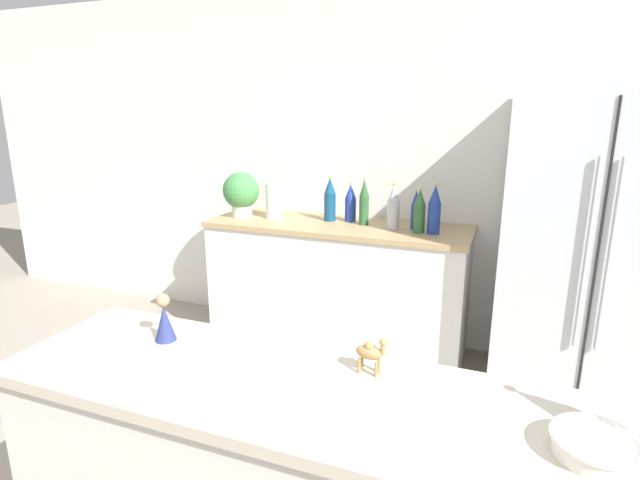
{
  "coord_description": "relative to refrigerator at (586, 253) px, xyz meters",
  "views": [
    {
      "loc": [
        0.63,
        -0.78,
        1.69
      ],
      "look_at": [
        -0.21,
        1.36,
        1.09
      ],
      "focal_mm": 28.0,
      "sensor_mm": 36.0,
      "label": 1
    }
  ],
  "objects": [
    {
      "name": "back_bottle_2",
      "position": [
        -0.96,
        0.03,
        0.17
      ],
      "size": [
        0.07,
        0.07,
        0.29
      ],
      "color": "#2D6033",
      "rests_on": "back_counter"
    },
    {
      "name": "back_bottle_0",
      "position": [
        -1.36,
        0.12,
        0.18
      ],
      "size": [
        0.06,
        0.06,
        0.32
      ],
      "color": "#2D6033",
      "rests_on": "back_counter"
    },
    {
      "name": "back_counter",
      "position": [
        -1.53,
        0.09,
        -0.43
      ],
      "size": [
        1.81,
        0.63,
        0.92
      ],
      "color": "white",
      "rests_on": "ground_plane"
    },
    {
      "name": "back_bottle_3",
      "position": [
        -1.47,
        0.18,
        0.16
      ],
      "size": [
        0.08,
        0.08,
        0.27
      ],
      "color": "navy",
      "rests_on": "back_counter"
    },
    {
      "name": "potted_plant",
      "position": [
        -2.26,
        0.04,
        0.21
      ],
      "size": [
        0.26,
        0.26,
        0.33
      ],
      "color": "silver",
      "rests_on": "back_counter"
    },
    {
      "name": "paper_towel_roll",
      "position": [
        -2.02,
        0.09,
        0.16
      ],
      "size": [
        0.12,
        0.12,
        0.25
      ],
      "color": "white",
      "rests_on": "back_counter"
    },
    {
      "name": "refrigerator",
      "position": [
        0.0,
        0.0,
        0.0
      ],
      "size": [
        0.93,
        0.77,
        1.79
      ],
      "color": "silver",
      "rests_on": "ground_plane"
    },
    {
      "name": "back_bottle_4",
      "position": [
        -1.61,
        0.15,
        0.18
      ],
      "size": [
        0.08,
        0.08,
        0.31
      ],
      "color": "navy",
      "rests_on": "back_counter"
    },
    {
      "name": "camel_figurine",
      "position": [
        -0.75,
        -1.85,
        0.14
      ],
      "size": [
        0.09,
        0.05,
        0.11
      ],
      "color": "#A87F4C",
      "rests_on": "bar_counter"
    },
    {
      "name": "wall_back",
      "position": [
        -1.05,
        0.42,
        0.38
      ],
      "size": [
        8.0,
        0.06,
        2.55
      ],
      "color": "white",
      "rests_on": "ground_plane"
    },
    {
      "name": "back_bottle_5",
      "position": [
        -1.14,
        0.07,
        0.17
      ],
      "size": [
        0.08,
        0.08,
        0.3
      ],
      "color": "#B2B7BC",
      "rests_on": "back_counter"
    },
    {
      "name": "wise_man_figurine_blue",
      "position": [
        -1.43,
        -1.89,
        0.14
      ],
      "size": [
        0.07,
        0.07,
        0.16
      ],
      "color": "navy",
      "rests_on": "bar_counter"
    },
    {
      "name": "back_bottle_1",
      "position": [
        -1.0,
        0.11,
        0.16
      ],
      "size": [
        0.06,
        0.06,
        0.26
      ],
      "color": "navy",
      "rests_on": "back_counter"
    },
    {
      "name": "fruit_bowl",
      "position": [
        -0.21,
        -2.02,
        0.1
      ],
      "size": [
        0.19,
        0.19,
        0.05
      ],
      "color": "white",
      "rests_on": "bar_counter"
    },
    {
      "name": "back_bottle_6",
      "position": [
        -0.87,
        0.03,
        0.18
      ],
      "size": [
        0.08,
        0.08,
        0.32
      ],
      "color": "navy",
      "rests_on": "back_counter"
    }
  ]
}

